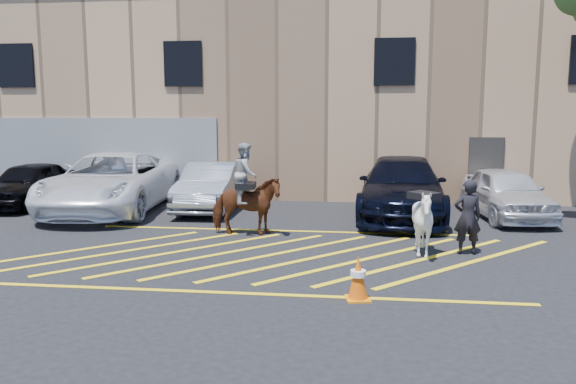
# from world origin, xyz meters

# --- Properties ---
(ground) EXTENTS (90.00, 90.00, 0.00)m
(ground) POSITION_xyz_m (0.00, 0.00, 0.00)
(ground) COLOR black
(ground) RESTS_ON ground
(car_black_suv) EXTENTS (1.70, 4.18, 1.42)m
(car_black_suv) POSITION_xyz_m (-8.59, 5.02, 0.71)
(car_black_suv) COLOR black
(car_black_suv) RESTS_ON ground
(car_white_pickup) EXTENTS (3.40, 6.58, 1.77)m
(car_white_pickup) POSITION_xyz_m (-5.54, 4.44, 0.89)
(car_white_pickup) COLOR white
(car_white_pickup) RESTS_ON ground
(car_silver_sedan) EXTENTS (1.69, 4.46, 1.45)m
(car_silver_sedan) POSITION_xyz_m (-2.60, 5.11, 0.73)
(car_silver_sedan) COLOR #91949E
(car_silver_sedan) RESTS_ON ground
(car_blue_suv) EXTENTS (2.78, 5.99, 1.69)m
(car_blue_suv) POSITION_xyz_m (3.15, 4.57, 0.85)
(car_blue_suv) COLOR black
(car_blue_suv) RESTS_ON ground
(car_white_suv) EXTENTS (2.09, 4.39, 1.45)m
(car_white_suv) POSITION_xyz_m (6.09, 4.72, 0.72)
(car_white_suv) COLOR silver
(car_white_suv) RESTS_ON ground
(handler) EXTENTS (0.61, 0.43, 1.61)m
(handler) POSITION_xyz_m (4.20, 0.37, 0.80)
(handler) COLOR black
(handler) RESTS_ON ground
(warehouse) EXTENTS (32.42, 10.20, 7.30)m
(warehouse) POSITION_xyz_m (-0.01, 11.99, 3.65)
(warehouse) COLOR tan
(warehouse) RESTS_ON ground
(hatching_zone) EXTENTS (12.60, 5.12, 0.01)m
(hatching_zone) POSITION_xyz_m (-0.00, -0.30, 0.01)
(hatching_zone) COLOR yellow
(hatching_zone) RESTS_ON ground
(mounted_bay) EXTENTS (1.77, 0.90, 2.28)m
(mounted_bay) POSITION_xyz_m (-0.84, 1.62, 0.92)
(mounted_bay) COLOR brown
(mounted_bay) RESTS_ON ground
(saddled_white) EXTENTS (1.75, 1.75, 1.45)m
(saddled_white) POSITION_xyz_m (3.25, 0.12, 0.73)
(saddled_white) COLOR white
(saddled_white) RESTS_ON ground
(traffic_cone) EXTENTS (0.45, 0.45, 0.73)m
(traffic_cone) POSITION_xyz_m (1.88, -2.87, 0.37)
(traffic_cone) COLOR orange
(traffic_cone) RESTS_ON ground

